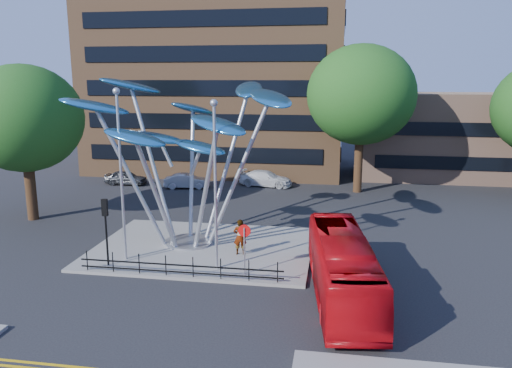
% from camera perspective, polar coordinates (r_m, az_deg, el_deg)
% --- Properties ---
extents(ground, '(120.00, 120.00, 0.00)m').
position_cam_1_polar(ground, '(22.74, -7.59, -12.51)').
color(ground, black).
rests_on(ground, ground).
extents(traffic_island, '(12.00, 9.00, 0.15)m').
position_cam_1_polar(traffic_island, '(28.32, -6.03, -7.26)').
color(traffic_island, slate).
rests_on(traffic_island, ground).
extents(brick_tower, '(25.00, 15.00, 30.00)m').
position_cam_1_polar(brick_tower, '(53.46, -4.15, 18.03)').
color(brick_tower, brown).
rests_on(brick_tower, ground).
extents(low_building_near, '(15.00, 8.00, 8.00)m').
position_cam_1_polar(low_building_near, '(50.99, 20.41, 5.21)').
color(low_building_near, tan).
rests_on(low_building_near, ground).
extents(tree_right, '(8.80, 8.80, 12.11)m').
position_cam_1_polar(tree_right, '(41.81, 11.94, 9.92)').
color(tree_right, black).
rests_on(tree_right, ground).
extents(tree_left, '(7.60, 7.60, 10.32)m').
position_cam_1_polar(tree_left, '(36.06, -25.00, 6.78)').
color(tree_left, black).
rests_on(tree_left, ground).
extents(leaf_sculpture, '(12.72, 9.54, 9.51)m').
position_cam_1_polar(leaf_sculpture, '(27.81, -8.10, 6.70)').
color(leaf_sculpture, '#9EA0A5').
rests_on(leaf_sculpture, traffic_island).
extents(street_lamp_left, '(0.36, 0.36, 8.80)m').
position_cam_1_polar(street_lamp_left, '(25.91, -15.25, 2.62)').
color(street_lamp_left, '#9EA0A5').
rests_on(street_lamp_left, traffic_island).
extents(street_lamp_right, '(0.36, 0.36, 8.30)m').
position_cam_1_polar(street_lamp_right, '(23.85, -4.70, 1.58)').
color(street_lamp_right, '#9EA0A5').
rests_on(street_lamp_right, traffic_island).
extents(traffic_light_island, '(0.28, 0.18, 3.42)m').
position_cam_1_polar(traffic_light_island, '(25.82, -16.83, -3.74)').
color(traffic_light_island, black).
rests_on(traffic_light_island, traffic_island).
extents(no_entry_sign_island, '(0.60, 0.10, 2.45)m').
position_cam_1_polar(no_entry_sign_island, '(23.90, -1.33, -6.48)').
color(no_entry_sign_island, '#9EA0A5').
rests_on(no_entry_sign_island, traffic_island).
extents(pedestrian_railing_front, '(10.00, 0.06, 1.00)m').
position_cam_1_polar(pedestrian_railing_front, '(24.30, -8.75, -9.48)').
color(pedestrian_railing_front, black).
rests_on(pedestrian_railing_front, traffic_island).
extents(red_bus, '(3.44, 9.98, 2.72)m').
position_cam_1_polar(red_bus, '(22.26, 9.81, -9.33)').
color(red_bus, '#B4080F').
rests_on(red_bus, ground).
extents(pedestrian, '(0.75, 0.53, 1.93)m').
position_cam_1_polar(pedestrian, '(26.69, -1.83, -6.06)').
color(pedestrian, gray).
rests_on(pedestrian, traffic_island).
extents(parked_car_left, '(3.77, 1.57, 1.27)m').
position_cam_1_polar(parked_car_left, '(46.17, -14.66, 0.71)').
color(parked_car_left, '#383A3E').
rests_on(parked_car_left, ground).
extents(parked_car_mid, '(4.05, 1.95, 1.28)m').
position_cam_1_polar(parked_car_mid, '(43.62, -7.90, 0.34)').
color(parked_car_mid, '#B0B2B8').
rests_on(parked_car_mid, ground).
extents(parked_car_right, '(4.95, 2.63, 1.37)m').
position_cam_1_polar(parked_car_right, '(44.06, 1.12, 0.63)').
color(parked_car_right, silver).
rests_on(parked_car_right, ground).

